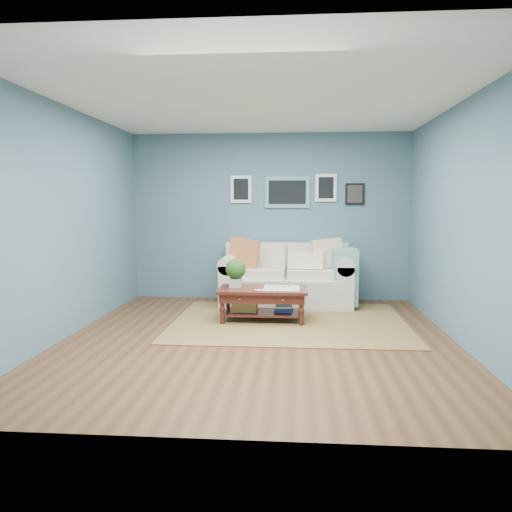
# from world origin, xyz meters

# --- Properties ---
(room_shell) EXTENTS (5.00, 5.02, 2.70)m
(room_shell) POSITION_xyz_m (0.01, 0.06, 1.36)
(room_shell) COLOR brown
(room_shell) RESTS_ON ground
(area_rug) EXTENTS (3.05, 2.44, 0.01)m
(area_rug) POSITION_xyz_m (0.35, 0.86, 0.01)
(area_rug) COLOR brown
(area_rug) RESTS_ON ground
(loveseat) EXTENTS (2.05, 0.93, 1.06)m
(loveseat) POSITION_xyz_m (0.37, 2.03, 0.43)
(loveseat) COLOR beige
(loveseat) RESTS_ON ground
(coffee_table) EXTENTS (1.19, 0.70, 0.83)m
(coffee_table) POSITION_xyz_m (-0.07, 0.92, 0.37)
(coffee_table) COLOR black
(coffee_table) RESTS_ON ground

